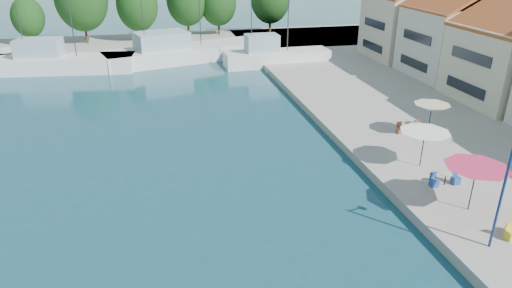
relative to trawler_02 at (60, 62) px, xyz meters
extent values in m
cube|color=gray|center=(39.13, -25.10, -0.77)|extent=(32.00, 92.00, 0.60)
cube|color=gray|center=(9.13, 11.90, -0.77)|extent=(90.00, 16.00, 0.60)
cube|color=beige|center=(41.13, -22.10, 2.78)|extent=(8.60, 8.50, 6.50)
cube|color=beige|center=(41.13, -13.10, 3.03)|extent=(8.00, 8.50, 7.00)
cube|color=beige|center=(41.13, -4.10, 3.28)|extent=(8.60, 8.50, 7.50)
cube|color=white|center=(0.41, -0.05, -0.37)|extent=(16.27, 6.01, 2.20)
cube|color=#98B0BC|center=(-1.96, 0.24, 1.73)|extent=(5.11, 3.73, 2.00)
cylinder|color=#2D2D2D|center=(1.99, -0.24, 4.73)|extent=(0.12, 0.12, 8.00)
cylinder|color=#2D2D2D|center=(-3.53, 0.43, 3.73)|extent=(0.10, 0.10, 6.00)
cube|color=silver|center=(14.68, 2.53, -0.37)|extent=(21.20, 10.81, 2.20)
cube|color=#98B0BC|center=(11.72, 1.67, 1.73)|extent=(7.05, 5.65, 2.00)
cylinder|color=#2D2D2D|center=(16.65, 3.09, 4.73)|extent=(0.12, 0.12, 8.00)
cylinder|color=#2D2D2D|center=(9.75, 1.11, 3.73)|extent=(0.10, 0.10, 6.00)
cube|color=silver|center=(25.17, -2.62, -0.37)|extent=(12.78, 3.55, 2.20)
cube|color=#98B0BC|center=(23.26, -2.66, 1.73)|extent=(3.86, 2.62, 2.00)
cylinder|color=#2D2D2D|center=(26.44, -2.60, 4.73)|extent=(0.12, 0.12, 8.00)
cylinder|color=#2D2D2D|center=(21.99, -2.68, 3.73)|extent=(0.10, 0.10, 6.00)
cylinder|color=#3F2B19|center=(-5.86, 14.43, 0.97)|extent=(0.36, 0.36, 2.87)
ellipsoid|color=#163D13|center=(-5.86, 14.43, 3.27)|extent=(4.37, 4.37, 5.46)
cylinder|color=#3F2B19|center=(1.54, 13.78, 1.88)|extent=(0.36, 0.36, 4.71)
cylinder|color=#3F2B19|center=(8.94, 14.05, 1.45)|extent=(0.36, 0.36, 3.83)
ellipsoid|color=#163D13|center=(8.94, 14.05, 4.51)|extent=(5.83, 5.83, 7.28)
cylinder|color=#3F2B19|center=(16.22, 16.79, 1.55)|extent=(0.36, 0.36, 4.03)
ellipsoid|color=#163D13|center=(16.22, 16.79, 4.77)|extent=(6.12, 6.12, 7.66)
cylinder|color=#3F2B19|center=(20.95, 16.64, 1.36)|extent=(0.36, 0.36, 3.65)
ellipsoid|color=#163D13|center=(20.95, 16.64, 4.28)|extent=(5.55, 5.55, 6.94)
cylinder|color=#3F2B19|center=(29.09, 16.28, 1.55)|extent=(0.36, 0.36, 4.04)
cylinder|color=black|center=(26.13, -37.70, 0.79)|extent=(0.06, 0.06, 2.53)
cone|color=#D62D5A|center=(26.13, -37.70, 1.81)|extent=(3.29, 3.29, 0.50)
cylinder|color=black|center=(26.46, -32.44, 0.70)|extent=(0.06, 0.06, 2.35)
cone|color=white|center=(26.46, -32.44, 1.63)|extent=(3.11, 3.11, 0.50)
cylinder|color=black|center=(29.59, -28.20, 0.78)|extent=(0.06, 0.06, 2.49)
cone|color=beige|center=(29.59, -28.20, 1.78)|extent=(2.56, 2.56, 0.50)
cube|color=gold|center=(26.35, -40.52, -0.24)|extent=(0.42, 0.42, 0.46)
cylinder|color=black|center=(26.48, -35.03, -0.10)|extent=(0.06, 0.06, 0.74)
cylinder|color=#BAB489|center=(26.48, -35.03, 0.27)|extent=(0.70, 0.70, 0.04)
cube|color=#244A90|center=(27.18, -35.03, -0.24)|extent=(0.42, 0.42, 0.46)
cube|color=#244A90|center=(25.78, -35.03, -0.24)|extent=(0.42, 0.42, 0.46)
cylinder|color=black|center=(28.65, -27.16, -0.10)|extent=(0.06, 0.06, 0.74)
cylinder|color=#BAB489|center=(28.65, -27.16, 0.27)|extent=(0.70, 0.70, 0.04)
cube|color=brown|center=(29.35, -27.16, -0.24)|extent=(0.42, 0.42, 0.46)
cube|color=brown|center=(27.95, -27.16, -0.24)|extent=(0.42, 0.42, 0.46)
cylinder|color=navy|center=(25.04, -40.75, 2.03)|extent=(0.12, 0.12, 5.00)
camera|label=1|loc=(10.62, -55.42, 12.35)|focal=32.00mm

